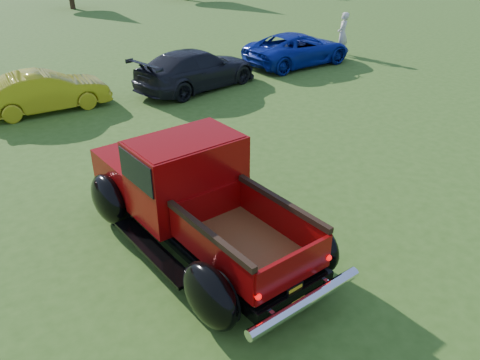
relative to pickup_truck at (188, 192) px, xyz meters
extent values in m
plane|color=#315117|center=(1.30, -0.60, -0.92)|extent=(120.00, 120.00, 0.00)
cylinder|color=black|center=(-0.79, -2.13, -0.50)|extent=(0.29, 0.85, 0.83)
cylinder|color=black|center=(0.98, -2.05, -0.50)|extent=(0.29, 0.85, 0.83)
cylinder|color=black|center=(-0.94, 1.21, -0.50)|extent=(0.29, 0.85, 0.83)
cylinder|color=black|center=(0.83, 1.29, -0.50)|extent=(0.29, 0.85, 0.83)
cube|color=black|center=(0.02, -0.37, -0.45)|extent=(1.68, 4.97, 0.21)
cube|color=maroon|center=(-0.06, 1.35, -0.02)|extent=(1.84, 1.64, 0.65)
cube|color=silver|center=(-0.10, 2.16, -0.03)|extent=(1.67, 0.14, 0.52)
cube|color=maroon|center=(0.00, 0.00, 0.33)|extent=(1.91, 1.28, 1.36)
cube|color=black|center=(0.00, 0.00, 0.70)|extent=(1.95, 1.18, 0.52)
cube|color=maroon|center=(0.00, 0.00, 0.98)|extent=(1.82, 1.18, 0.08)
cube|color=brown|center=(0.08, -1.67, -0.27)|extent=(1.50, 2.15, 0.05)
cube|color=maroon|center=(-0.63, -1.70, 0.00)|extent=(0.15, 2.09, 0.54)
cube|color=maroon|center=(0.78, -1.64, 0.00)|extent=(0.15, 2.09, 0.54)
cube|color=maroon|center=(0.03, -0.63, 0.00)|extent=(1.41, 0.12, 0.54)
cube|color=maroon|center=(0.12, -2.71, 0.00)|extent=(1.41, 0.13, 0.54)
cube|color=black|center=(-0.63, -1.70, 0.32)|extent=(0.19, 2.09, 0.09)
cube|color=black|center=(0.78, -1.64, 0.32)|extent=(0.19, 2.09, 0.09)
ellipsoid|color=black|center=(-0.89, -2.13, -0.38)|extent=(0.53, 1.13, 0.92)
ellipsoid|color=black|center=(1.09, -2.04, -0.38)|extent=(0.53, 1.13, 0.92)
ellipsoid|color=black|center=(-1.05, 1.20, -0.38)|extent=(0.53, 1.13, 0.92)
ellipsoid|color=black|center=(0.93, 1.29, -0.38)|extent=(0.53, 1.13, 0.92)
cube|color=black|center=(-0.97, -0.46, -0.58)|extent=(0.43, 2.20, 0.06)
cube|color=black|center=(1.01, -0.37, -0.58)|extent=(0.43, 2.20, 0.06)
cylinder|color=silver|center=(0.14, -2.97, -0.40)|extent=(2.04, 0.26, 0.17)
cube|color=black|center=(0.13, -2.75, -0.35)|extent=(0.31, 0.03, 0.16)
cube|color=gold|center=(0.13, -2.76, -0.35)|extent=(0.25, 0.02, 0.10)
sphere|color=#CC0505|center=(-0.54, -2.77, -0.11)|extent=(0.09, 0.09, 0.09)
sphere|color=#CC0505|center=(0.79, -2.71, -0.11)|extent=(0.09, 0.09, 0.09)
imported|color=#A59C16|center=(-0.20, 8.47, -0.30)|extent=(3.81, 1.50, 1.24)
imported|color=black|center=(4.80, 7.80, -0.24)|extent=(4.99, 2.76, 1.37)
imported|color=navy|center=(9.94, 8.23, -0.27)|extent=(4.71, 2.20, 1.30)
imported|color=beige|center=(12.73, 8.42, 0.00)|extent=(0.80, 0.73, 1.84)
camera|label=1|loc=(-3.41, -6.41, 4.10)|focal=35.00mm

